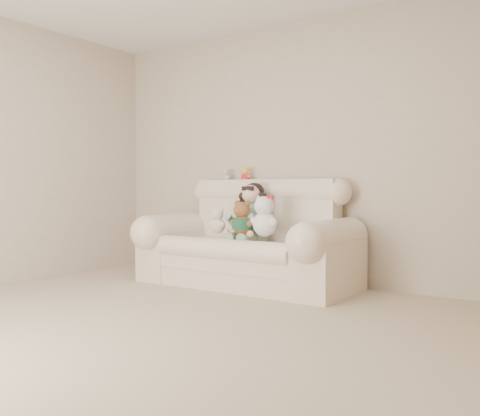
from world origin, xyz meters
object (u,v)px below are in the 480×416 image
brown_teddy (242,215)px  white_cat (265,212)px  sofa (246,232)px  seated_child (252,211)px  cream_teddy (218,218)px

brown_teddy → white_cat: (0.22, 0.03, 0.03)m
sofa → seated_child: bearing=79.1°
sofa → seated_child: sofa is taller
sofa → brown_teddy: 0.23m
brown_teddy → cream_teddy: size_ratio=1.28×
seated_child → sofa: bearing=-95.0°
white_cat → sofa: bearing=143.3°
sofa → white_cat: (0.28, -0.11, 0.21)m
cream_teddy → seated_child: bearing=25.8°
brown_teddy → cream_teddy: 0.32m
seated_child → brown_teddy: bearing=-73.3°
seated_child → white_cat: seated_child is taller
brown_teddy → sofa: bearing=114.5°
seated_child → white_cat: (0.27, -0.19, 0.01)m
sofa → brown_teddy: sofa is taller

